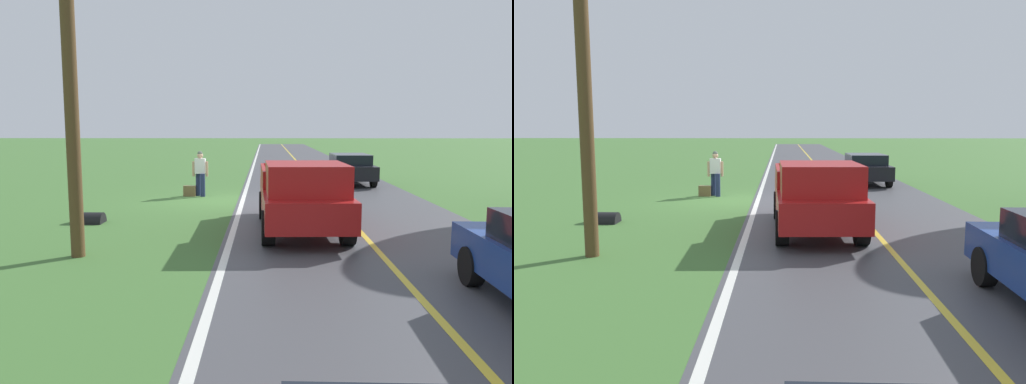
{
  "view_description": "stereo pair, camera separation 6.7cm",
  "coord_description": "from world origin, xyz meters",
  "views": [
    {
      "loc": [
        -1.66,
        18.05,
        2.67
      ],
      "look_at": [
        -1.44,
        6.45,
        1.16
      ],
      "focal_mm": 35.14,
      "sensor_mm": 36.0,
      "label": 1
    },
    {
      "loc": [
        -1.73,
        18.05,
        2.67
      ],
      "look_at": [
        -1.44,
        6.45,
        1.16
      ],
      "focal_mm": 35.14,
      "sensor_mm": 36.0,
      "label": 2
    }
  ],
  "objects": [
    {
      "name": "ground_plane",
      "position": [
        0.0,
        0.0,
        0.0
      ],
      "size": [
        200.0,
        200.0,
        0.0
      ],
      "primitive_type": "plane",
      "color": "#427033"
    },
    {
      "name": "road_surface",
      "position": [
        -4.1,
        0.0,
        0.0
      ],
      "size": [
        6.89,
        120.0,
        0.0
      ],
      "primitive_type": "cube",
      "color": "#47474C",
      "rests_on": "ground"
    },
    {
      "name": "lane_edge_line",
      "position": [
        -0.83,
        0.0,
        0.01
      ],
      "size": [
        0.16,
        117.6,
        0.0
      ],
      "primitive_type": "cube",
      "color": "silver",
      "rests_on": "ground"
    },
    {
      "name": "lane_centre_line",
      "position": [
        -4.1,
        0.0,
        0.01
      ],
      "size": [
        0.14,
        117.6,
        0.0
      ],
      "primitive_type": "cube",
      "color": "gold",
      "rests_on": "ground"
    },
    {
      "name": "hitchhiker_walking",
      "position": [
        0.85,
        -1.17,
        0.98
      ],
      "size": [
        0.62,
        0.52,
        1.75
      ],
      "color": "navy",
      "rests_on": "ground"
    },
    {
      "name": "suitcase_carried",
      "position": [
        1.28,
        -1.1,
        0.2
      ],
      "size": [
        0.47,
        0.22,
        0.41
      ],
      "primitive_type": "cube",
      "rotation": [
        0.0,
        0.0,
        1.54
      ],
      "color": "brown",
      "rests_on": "ground"
    },
    {
      "name": "pickup_truck_passing",
      "position": [
        -2.58,
        5.48,
        0.97
      ],
      "size": [
        2.22,
        5.46,
        1.82
      ],
      "color": "#B21919",
      "rests_on": "ground"
    },
    {
      "name": "sedan_near_oncoming",
      "position": [
        -5.6,
        -5.51,
        0.75
      ],
      "size": [
        1.97,
        4.42,
        1.41
      ],
      "color": "black",
      "rests_on": "ground"
    },
    {
      "name": "utility_pole_roadside",
      "position": [
        2.22,
        7.99,
        3.71
      ],
      "size": [
        0.28,
        0.28,
        7.42
      ],
      "primitive_type": "cylinder",
      "color": "brown",
      "rests_on": "ground"
    },
    {
      "name": "drainage_culvert",
      "position": [
        3.27,
        4.38,
        0.0
      ],
      "size": [
        0.8,
        0.6,
        0.6
      ],
      "primitive_type": "cylinder",
      "rotation": [
        0.0,
        1.57,
        0.0
      ],
      "color": "black",
      "rests_on": "ground"
    }
  ]
}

